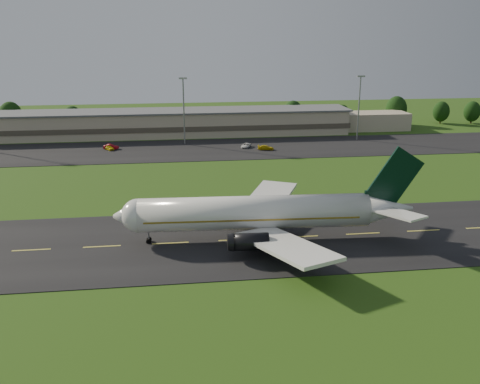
{
  "coord_description": "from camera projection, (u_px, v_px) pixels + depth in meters",
  "views": [
    {
      "loc": [
        0.7,
        -82.53,
        33.62
      ],
      "look_at": [
        12.65,
        8.0,
        6.0
      ],
      "focal_mm": 40.0,
      "sensor_mm": 36.0,
      "label": 1
    }
  ],
  "objects": [
    {
      "name": "service_vehicle_a",
      "position": [
        109.0,
        148.0,
        156.39
      ],
      "size": [
        3.46,
        3.99,
        1.3
      ],
      "primitive_type": "imported",
      "rotation": [
        0.0,
        0.0,
        0.62
      ],
      "color": "#D8C30C",
      "rests_on": "apron"
    },
    {
      "name": "service_vehicle_c",
      "position": [
        246.0,
        145.0,
        159.82
      ],
      "size": [
        3.88,
        4.93,
        1.24
      ],
      "primitive_type": "imported",
      "rotation": [
        0.0,
        0.0,
        -0.47
      ],
      "color": "silver",
      "rests_on": "apron"
    },
    {
      "name": "light_mast_east",
      "position": [
        359.0,
        100.0,
        167.71
      ],
      "size": [
        2.4,
        1.2,
        20.35
      ],
      "color": "gray",
      "rests_on": "ground"
    },
    {
      "name": "taxiway",
      "position": [
        170.0,
        243.0,
        87.94
      ],
      "size": [
        220.0,
        30.0,
        0.1
      ],
      "primitive_type": "cube",
      "color": "black",
      "rests_on": "ground"
    },
    {
      "name": "tree_line",
      "position": [
        228.0,
        114.0,
        190.03
      ],
      "size": [
        194.95,
        9.19,
        10.73
      ],
      "color": "black",
      "rests_on": "ground"
    },
    {
      "name": "service_vehicle_d",
      "position": [
        266.0,
        148.0,
        156.5
      ],
      "size": [
        4.96,
        2.75,
        1.36
      ],
      "primitive_type": "imported",
      "rotation": [
        0.0,
        0.0,
        1.38
      ],
      "color": "#C5A80B",
      "rests_on": "apron"
    },
    {
      "name": "terminal",
      "position": [
        187.0,
        123.0,
        178.88
      ],
      "size": [
        145.0,
        16.0,
        8.4
      ],
      "color": "tan",
      "rests_on": "ground"
    },
    {
      "name": "airliner",
      "position": [
        259.0,
        213.0,
        88.43
      ],
      "size": [
        51.3,
        42.13,
        15.57
      ],
      "rotation": [
        0.0,
        0.0,
        -0.05
      ],
      "color": "white",
      "rests_on": "ground"
    },
    {
      "name": "light_mast_centre",
      "position": [
        184.0,
        103.0,
        160.81
      ],
      "size": [
        2.4,
        1.2,
        20.35
      ],
      "color": "gray",
      "rests_on": "ground"
    },
    {
      "name": "service_vehicle_b",
      "position": [
        111.0,
        147.0,
        157.41
      ],
      "size": [
        4.59,
        2.17,
        1.45
      ],
      "primitive_type": "imported",
      "rotation": [
        0.0,
        0.0,
        1.42
      ],
      "color": "maroon",
      "rests_on": "apron"
    },
    {
      "name": "apron",
      "position": [
        169.0,
        150.0,
        156.27
      ],
      "size": [
        260.0,
        30.0,
        0.1
      ],
      "primitive_type": "cube",
      "color": "black",
      "rests_on": "ground"
    },
    {
      "name": "ground",
      "position": [
        170.0,
        244.0,
        87.96
      ],
      "size": [
        360.0,
        360.0,
        0.0
      ],
      "primitive_type": "plane",
      "color": "#214411",
      "rests_on": "ground"
    }
  ]
}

